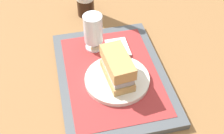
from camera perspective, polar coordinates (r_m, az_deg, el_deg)
name	(u,v)px	position (r m, az deg, el deg)	size (l,w,h in m)	color
ground_plane	(112,78)	(0.90, 0.00, -2.21)	(3.00, 3.00, 0.00)	olive
tray	(112,76)	(0.90, 0.00, -1.78)	(0.44, 0.32, 0.02)	#4C5156
placemat	(112,74)	(0.89, 0.00, -1.32)	(0.38, 0.27, 0.00)	#9E2D2D
plate	(117,79)	(0.86, 1.00, -2.40)	(0.19, 0.19, 0.01)	silver
sandwich	(117,67)	(0.83, 0.97, 0.07)	(0.14, 0.08, 0.08)	tan
beer_glass	(93,31)	(0.93, -3.65, 6.94)	(0.06, 0.06, 0.12)	silver
napkin_folded	(118,48)	(0.97, 1.13, 3.73)	(0.09, 0.07, 0.01)	white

